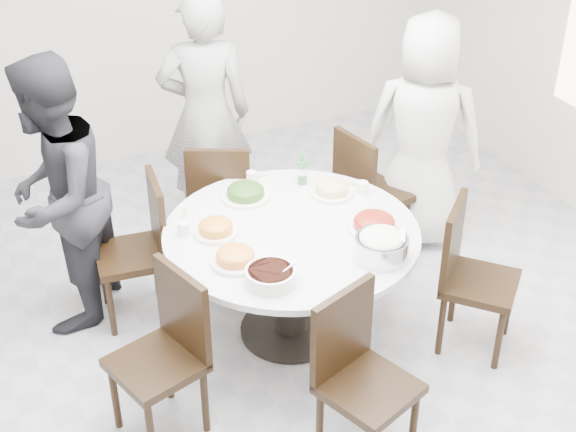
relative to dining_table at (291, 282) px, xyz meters
name	(u,v)px	position (x,y,z in m)	size (l,w,h in m)	color
floor	(254,368)	(-0.35, -0.23, -0.38)	(6.00, 6.00, 0.01)	#ACACB1
dining_table	(291,282)	(0.00, 0.00, 0.00)	(1.50, 1.50, 0.75)	silver
chair_ne	(374,192)	(0.91, 0.61, 0.10)	(0.42, 0.42, 0.95)	black
chair_n	(222,199)	(-0.10, 0.95, 0.10)	(0.42, 0.42, 0.95)	black
chair_nw	(130,252)	(-0.84, 0.57, 0.10)	(0.42, 0.42, 0.95)	black
chair_sw	(156,361)	(-0.97, -0.46, 0.10)	(0.42, 0.42, 0.95)	black
chair_s	(369,385)	(-0.06, -1.06, 0.10)	(0.42, 0.42, 0.95)	black
chair_se	(481,280)	(0.97, -0.56, 0.10)	(0.42, 0.42, 0.95)	black
diner_right	(424,133)	(1.29, 0.64, 0.47)	(0.83, 0.54, 1.69)	silver
diner_middle	(205,115)	(-0.03, 1.42, 0.53)	(0.66, 0.43, 1.80)	black
diner_left	(55,197)	(-1.20, 0.74, 0.49)	(0.84, 0.66, 1.74)	black
dish_greens	(246,193)	(-0.11, 0.45, 0.41)	(0.29, 0.29, 0.08)	white
dish_pale	(332,190)	(0.40, 0.27, 0.41)	(0.26, 0.26, 0.07)	white
dish_orange	(216,229)	(-0.42, 0.14, 0.41)	(0.25, 0.25, 0.07)	white
dish_redbrown	(374,224)	(0.44, -0.19, 0.41)	(0.31, 0.31, 0.08)	white
dish_tofu	(235,258)	(-0.42, -0.18, 0.41)	(0.27, 0.27, 0.07)	white
rice_bowl	(381,248)	(0.34, -0.46, 0.44)	(0.30, 0.30, 0.13)	silver
soup_bowl	(271,276)	(-0.31, -0.42, 0.42)	(0.27, 0.27, 0.08)	white
beverage_bottle	(302,169)	(0.29, 0.48, 0.48)	(0.06, 0.06, 0.21)	#2E743A
tea_cups	(256,179)	(0.02, 0.59, 0.42)	(0.07, 0.07, 0.08)	white
chopsticks	(244,178)	(-0.03, 0.70, 0.38)	(0.24, 0.04, 0.01)	tan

